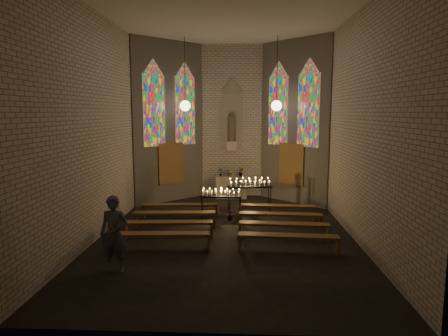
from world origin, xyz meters
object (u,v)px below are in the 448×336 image
Objects in this scene: votive_stand_right at (250,184)px; aisle_flower_pot at (230,216)px; votive_stand_left at (221,194)px; visitor at (114,234)px; altar at (231,187)px.

aisle_flower_pot is at bearing -128.92° from votive_stand_right.
votive_stand_left is at bearing 157.60° from aisle_flower_pot.
votive_stand_right reaches higher than votive_stand_left.
votive_stand_right is at bearing 64.52° from visitor.
votive_stand_right is (0.73, 1.38, 0.92)m from aisle_flower_pot.
altar is at bearing 96.59° from votive_stand_right.
aisle_flower_pot is at bearing -18.26° from votive_stand_left.
aisle_flower_pot is 0.24× the size of votive_stand_left.
visitor is (-2.65, -8.75, 0.46)m from altar.
votive_stand_left is 0.80× the size of visitor.
aisle_flower_pot is 0.85m from votive_stand_left.
votive_stand_right reaches higher than altar.
visitor reaches higher than votive_stand_left.
visitor is at bearing -119.35° from aisle_flower_pot.
votive_stand_right is at bearing 62.04° from aisle_flower_pot.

